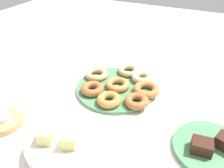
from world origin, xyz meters
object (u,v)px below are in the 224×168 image
at_px(donut_4, 92,89).
at_px(tealight, 2,117).
at_px(donut_0, 117,85).
at_px(donut_6, 146,89).
at_px(melon_chunk_left, 69,141).
at_px(donut_7, 137,101).
at_px(cake_plate, 211,149).
at_px(donut_1, 97,74).
at_px(donut_5, 129,70).
at_px(melon_chunk_right, 46,136).
at_px(donut_plate, 116,88).
at_px(donut_3, 143,77).
at_px(fruit_bowl, 61,146).
at_px(candle_holder, 4,121).
at_px(donut_2, 109,100).
at_px(brownie_far, 202,146).

height_order(donut_4, tealight, donut_4).
distance_m(donut_0, donut_6, 0.11).
bearing_deg(melon_chunk_left, donut_7, -107.90).
bearing_deg(donut_4, cake_plate, 168.15).
xyz_separation_m(donut_0, donut_1, (0.10, -0.04, -0.00)).
distance_m(donut_4, donut_5, 0.19).
distance_m(donut_4, donut_6, 0.19).
height_order(donut_0, cake_plate, donut_0).
bearing_deg(donut_7, melon_chunk_right, 61.90).
relative_size(melon_chunk_left, melon_chunk_right, 1.00).
bearing_deg(donut_5, donut_plate, 87.27).
bearing_deg(donut_plate, melon_chunk_left, 93.71).
relative_size(donut_0, tealight, 1.68).
distance_m(donut_3, cake_plate, 0.36).
bearing_deg(donut_7, melon_chunk_left, 72.10).
xyz_separation_m(donut_plate, cake_plate, (-0.35, 0.15, 0.00)).
relative_size(donut_1, fruit_bowl, 0.51).
relative_size(donut_1, donut_7, 1.11).
height_order(donut_5, fruit_bowl, same).
height_order(donut_3, donut_7, donut_3).
relative_size(donut_3, cake_plate, 0.42).
bearing_deg(donut_7, candle_holder, 36.66).
height_order(donut_plate, donut_6, donut_6).
distance_m(donut_6, melon_chunk_right, 0.38).
bearing_deg(donut_2, melon_chunk_left, 90.23).
distance_m(donut_6, tealight, 0.47).
bearing_deg(brownie_far, donut_0, -28.44).
relative_size(donut_plate, melon_chunk_left, 7.97).
xyz_separation_m(donut_0, melon_chunk_right, (0.05, 0.33, 0.03)).
relative_size(fruit_bowl, melon_chunk_left, 4.89).
distance_m(donut_plate, tealight, 0.38).
relative_size(donut_2, donut_6, 0.88).
distance_m(donut_7, brownie_far, 0.24).
bearing_deg(donut_7, brownie_far, 152.69).
distance_m(donut_2, melon_chunk_left, 0.23).
bearing_deg(donut_plate, tealight, 53.70).
relative_size(donut_1, brownie_far, 1.72).
bearing_deg(melon_chunk_left, donut_plate, -86.29).
height_order(donut_plate, donut_3, donut_3).
height_order(donut_4, melon_chunk_right, melon_chunk_right).
relative_size(donut_2, melon_chunk_left, 2.26).
height_order(donut_2, donut_3, same).
xyz_separation_m(donut_5, melon_chunk_left, (-0.02, 0.43, 0.03)).
distance_m(donut_1, tealight, 0.37).
height_order(donut_2, cake_plate, donut_2).
xyz_separation_m(donut_plate, fruit_bowl, (0.01, 0.32, 0.01)).
bearing_deg(fruit_bowl, donut_3, -101.60).
xyz_separation_m(donut_3, cake_plate, (-0.27, 0.24, -0.02)).
height_order(donut_7, tealight, donut_7).
bearing_deg(donut_plate, donut_2, 101.86).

